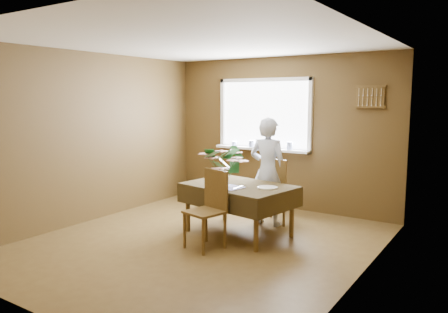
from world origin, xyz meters
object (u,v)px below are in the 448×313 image
Objects in this scene: chair_far at (275,188)px; chair_near at (210,206)px; seated_woman at (268,171)px; dining_table at (239,191)px; flower_bouquet at (225,164)px.

chair_far reaches higher than chair_near.
seated_woman reaches higher than chair_near.
dining_table is at bearing 73.05° from chair_far.
dining_table is at bearing 73.94° from flower_bouquet.
chair_far is 0.28m from seated_woman.
seated_woman is at bearing 52.27° from chair_far.
flower_bouquet is (-0.03, 0.38, 0.46)m from chair_near.
chair_near is 0.60m from flower_bouquet.
flower_bouquet is (-0.24, -0.98, 0.46)m from chair_far.
chair_far is at bearing 94.39° from chair_near.
flower_bouquet reaches higher than chair_near.
chair_far is 1.38m from chair_near.
seated_woman reaches higher than flower_bouquet.
seated_woman reaches higher than dining_table.
chair_near is 0.61× the size of seated_woman.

